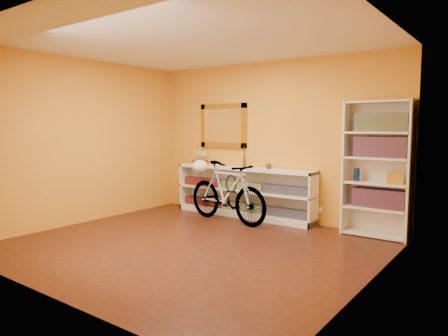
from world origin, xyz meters
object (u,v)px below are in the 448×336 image
Objects in this scene: bookcase at (377,169)px; helmet at (200,166)px; console_unit at (243,192)px; bicycle at (227,192)px.

bookcase is 2.84m from helmet.
console_unit is at bearing -179.35° from bookcase.
console_unit is 0.50m from bicycle.
bicycle is at bearing -8.21° from helmet.
bookcase is at bearing -68.24° from bicycle.
helmet reaches higher than console_unit.
bookcase is 1.14× the size of bicycle.
bookcase is 6.67× the size of helmet.
bicycle is (-2.18, -0.52, -0.46)m from bookcase.
console_unit is 1.56× the size of bicycle.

